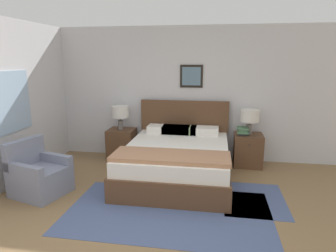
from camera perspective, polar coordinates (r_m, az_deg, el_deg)
The scene contains 15 objects.
ground_plane at distance 3.49m, azimuth -4.75°, elevation -21.98°, with size 16.00×16.00×0.00m, color olive.
wall_back at distance 5.97m, azimuth 2.32°, elevation 6.14°, with size 7.27×0.09×2.60m.
wall_left at distance 5.40m, azimuth -27.11°, elevation 4.06°, with size 0.08×5.48×2.60m.
area_rug_main at distance 4.11m, azimuth 0.04°, elevation -16.04°, with size 2.68×1.56×0.01m.
area_rug_bedside at distance 4.61m, azimuth 16.07°, elevation -13.21°, with size 0.87×1.14×0.01m.
bed at distance 5.07m, azimuth 1.75°, elevation -6.35°, with size 1.73×2.16×1.19m.
armchair at distance 4.91m, azimuth -23.44°, elevation -8.68°, with size 0.85×0.82×0.81m.
nightstand_near_window at distance 6.10m, azimuth -8.79°, elevation -3.41°, with size 0.52×0.51×0.61m.
nightstand_by_door at distance 5.84m, azimuth 14.97°, elevation -4.43°, with size 0.52×0.51×0.61m.
table_lamp_near_window at distance 5.97m, azimuth -9.07°, elevation 2.52°, with size 0.34×0.34×0.46m.
table_lamp_by_door at distance 5.70m, azimuth 15.33°, elevation 1.75°, with size 0.34×0.34×0.46m.
book_thick_bottom at distance 5.70m, azimuth 14.03°, elevation -1.44°, with size 0.17×0.21×0.03m.
book_hardcover_middle at distance 5.69m, azimuth 14.05°, elevation -1.09°, with size 0.22×0.25×0.04m.
book_novel_upper at distance 5.68m, azimuth 14.07°, elevation -0.71°, with size 0.16×0.22×0.04m.
book_slim_near_top at distance 5.68m, azimuth 14.09°, elevation -0.39°, with size 0.20×0.25×0.03m.
Camera 1 is at (0.73, -2.77, 1.98)m, focal length 32.00 mm.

